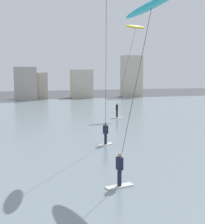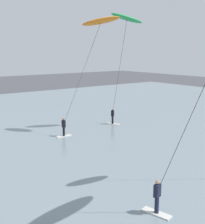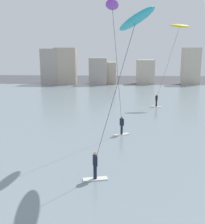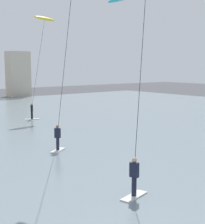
# 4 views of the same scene
# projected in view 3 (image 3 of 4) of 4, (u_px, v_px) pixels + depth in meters

# --- Properties ---
(water_bay) EXTENTS (84.00, 52.00, 0.10)m
(water_bay) POSITION_uv_depth(u_px,v_px,m) (99.00, 111.00, 33.24)
(water_bay) COLOR gray
(water_bay) RESTS_ON ground
(far_shore_buildings) EXTENTS (34.07, 5.39, 7.87)m
(far_shore_buildings) POSITION_uv_depth(u_px,v_px,m) (107.00, 69.00, 59.35)
(far_shore_buildings) COLOR #A89E93
(far_shore_buildings) RESTS_ON ground
(kitesurfer_cyan) EXTENTS (4.12, 4.16, 9.42)m
(kitesurfer_cyan) POSITION_uv_depth(u_px,v_px,m) (133.00, 30.00, 14.82)
(kitesurfer_cyan) COLOR silver
(kitesurfer_cyan) RESTS_ON water_bay
(kitesurfer_purple) EXTENTS (2.09, 5.05, 10.42)m
(kitesurfer_purple) POSITION_uv_depth(u_px,v_px,m) (114.00, 26.00, 18.91)
(kitesurfer_purple) COLOR silver
(kitesurfer_purple) RESTS_ON water_bay
(kitesurfer_yellow) EXTENTS (4.88, 3.18, 10.57)m
(kitesurfer_yellow) POSITION_uv_depth(u_px,v_px,m) (176.00, 36.00, 34.91)
(kitesurfer_yellow) COLOR silver
(kitesurfer_yellow) RESTS_ON water_bay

